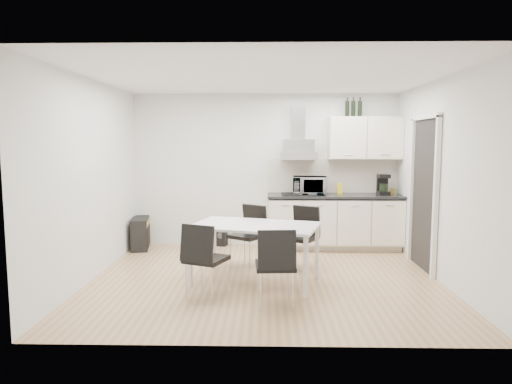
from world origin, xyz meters
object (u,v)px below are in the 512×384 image
chair_near_left (206,260)px  floor_speaker (221,237)px  chair_near_right (275,267)px  chair_far_right (300,238)px  guitar_amp (140,233)px  kitchenette (337,200)px  dining_table (255,230)px  chair_far_left (247,237)px

chair_near_left → floor_speaker: 2.66m
chair_near_right → chair_far_right: bearing=71.5°
guitar_amp → chair_near_left: bearing=-69.6°
kitchenette → chair_near_left: bearing=-127.0°
kitchenette → guitar_amp: (-3.29, -0.08, -0.57)m
dining_table → chair_far_left: size_ratio=1.97×
chair_far_left → chair_near_right: size_ratio=1.00×
chair_far_left → chair_far_right: 0.76m
kitchenette → chair_far_left: (-1.45, -1.16, -0.39)m
guitar_amp → chair_near_right: bearing=-60.6°
dining_table → guitar_amp: (-1.97, 1.80, -0.42)m
chair_far_right → chair_near_left: same height
chair_far_left → chair_near_left: bearing=107.1°
dining_table → floor_speaker: (-0.64, 2.05, -0.52)m
chair_near_right → floor_speaker: 3.04m
chair_far_left → floor_speaker: (-0.50, 1.32, -0.28)m
dining_table → chair_far_left: bearing=116.3°
chair_far_right → guitar_amp: 2.86m
chair_near_right → floor_speaker: (-0.88, 2.90, -0.28)m
kitchenette → chair_near_left: 3.12m
kitchenette → chair_far_left: 1.90m
chair_far_right → kitchenette: bearing=-88.0°
kitchenette → floor_speaker: (-1.95, 0.17, -0.67)m
kitchenette → guitar_amp: bearing=-178.5°
chair_near_right → guitar_amp: bearing=126.1°
floor_speaker → guitar_amp: bearing=-156.2°
floor_speaker → chair_far_left: bearing=-56.1°
chair_near_left → chair_far_left: bearing=95.7°
chair_near_right → guitar_amp: 3.46m
chair_near_left → guitar_amp: size_ratio=1.33×
kitchenette → chair_far_left: kitchenette is taller
kitchenette → chair_far_left: size_ratio=2.86×
chair_near_left → dining_table: bearing=70.0°
chair_near_right → floor_speaker: bearing=103.0°
kitchenette → chair_far_right: 1.51m
kitchenette → chair_near_right: (-1.08, -2.73, -0.39)m
chair_near_right → chair_far_left: bearing=99.6°
chair_far_right → chair_near_left: bearing=76.4°
dining_table → chair_far_right: chair_far_right is taller
kitchenette → floor_speaker: kitchenette is taller
dining_table → guitar_amp: size_ratio=2.62×
dining_table → floor_speaker: dining_table is taller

